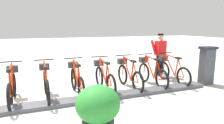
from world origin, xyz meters
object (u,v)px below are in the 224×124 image
Objects in this scene: payment_kiosk at (207,65)px; bike_docked_4 at (76,80)px; bike_docked_2 at (129,75)px; bike_docked_5 at (46,83)px; planter_bush at (98,110)px; bike_docked_1 at (151,73)px; bike_docked_6 at (12,86)px; bike_docked_3 at (104,77)px; bike_docked_0 at (172,71)px; worker_near_rack at (160,53)px.

bike_docked_4 is at bearing 82.37° from payment_kiosk.
bike_docked_4 is at bearing 90.00° from bike_docked_2.
bike_docked_2 is at bearing 77.67° from payment_kiosk.
bike_docked_5 reaches higher than planter_bush.
bike_docked_4 is at bearing 90.00° from bike_docked_1.
bike_docked_6 is (0.00, 0.83, 0.00)m from bike_docked_5.
bike_docked_5 is at bearing 90.00° from bike_docked_4.
bike_docked_5 is (0.00, 2.48, 0.00)m from bike_docked_2.
bike_docked_1 and bike_docked_6 have the same top height.
bike_docked_3 is (0.00, 1.65, 0.00)m from bike_docked_1.
bike_docked_5 is at bearing 90.00° from bike_docked_1.
bike_docked_0 is 1.00× the size of bike_docked_5.
bike_docked_0 is 4.19m from planter_bush.
bike_docked_6 is 2.87m from planter_bush.
planter_bush is at bearing 112.88° from payment_kiosk.
bike_docked_0 is 1.77× the size of planter_bush.
bike_docked_0 is at bearing -90.00° from bike_docked_1.
payment_kiosk reaches higher than bike_docked_5.
payment_kiosk reaches higher than bike_docked_3.
payment_kiosk is 0.74× the size of bike_docked_4.
bike_docked_3 is 1.00× the size of bike_docked_4.
payment_kiosk is 1.32× the size of planter_bush.
worker_near_rack reaches higher than bike_docked_1.
payment_kiosk reaches higher than bike_docked_1.
bike_docked_4 is (0.57, 4.27, -0.24)m from payment_kiosk.
bike_docked_0 is 1.04× the size of worker_near_rack.
bike_docked_1 is 1.77× the size of planter_bush.
worker_near_rack is at bearing -45.71° from bike_docked_1.
payment_kiosk is 3.50m from bike_docked_3.
bike_docked_4 is 2.43m from planter_bush.
bike_docked_2 is 1.04× the size of worker_near_rack.
bike_docked_0 is at bearing -90.00° from bike_docked_2.
bike_docked_1 is 1.00× the size of bike_docked_4.
worker_near_rack reaches higher than bike_docked_3.
planter_bush is (-2.42, 0.11, 0.11)m from bike_docked_4.
bike_docked_1 and bike_docked_2 have the same top height.
bike_docked_1 is (0.57, 1.79, -0.24)m from payment_kiosk.
payment_kiosk is at bearing -99.43° from bike_docked_3.
bike_docked_2 is 3.30m from bike_docked_6.
bike_docked_4 is 1.00× the size of bike_docked_5.
bike_docked_2 is 0.83m from bike_docked_3.
bike_docked_2 is 1.00× the size of bike_docked_3.
worker_near_rack is at bearing -74.13° from bike_docked_4.
bike_docked_6 is at bearing 32.48° from planter_bush.
bike_docked_4 is at bearing 90.00° from bike_docked_3.
bike_docked_4 is at bearing -90.00° from bike_docked_6.
bike_docked_3 reaches higher than planter_bush.
bike_docked_3 is 1.04× the size of worker_near_rack.
bike_docked_0 is 1.00× the size of bike_docked_4.
bike_docked_6 is at bearing 90.00° from bike_docked_5.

